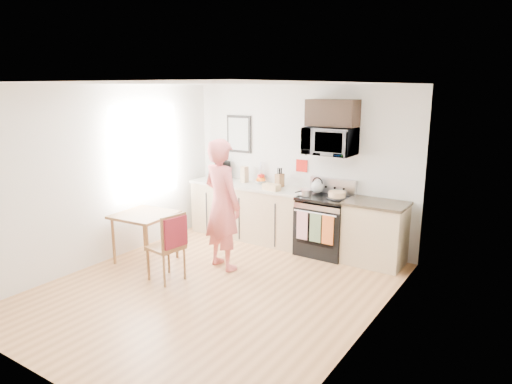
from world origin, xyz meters
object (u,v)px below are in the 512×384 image
Objects in this scene: range at (324,227)px; chair at (172,239)px; dining_table at (145,219)px; cake at (337,195)px; microwave at (330,141)px; person at (222,205)px.

chair is at bearing -120.00° from range.
cake reaches higher than dining_table.
cake is (0.20, -0.03, 0.54)m from range.
microwave is (-0.00, 0.10, 1.32)m from range.
dining_table is at bearing -138.45° from microwave.
chair is 2.54m from cake.
microwave is 1.91m from person.
dining_table is 0.83× the size of chair.
chair is at bearing 88.93° from person.
microwave is at bearing -110.75° from person.
microwave is 3.01m from dining_table.
cake is (1.20, 1.28, 0.04)m from person.
person is at bearing 82.47° from chair.
chair reaches higher than dining_table.
dining_table is at bearing 36.61° from person.
microwave is 0.41× the size of person.
dining_table is 2.89m from cake.
microwave is 2.77m from chair.
microwave reaches higher than dining_table.
microwave is at bearing 146.53° from cake.
dining_table is at bearing -140.10° from range.
range is 0.57m from cake.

